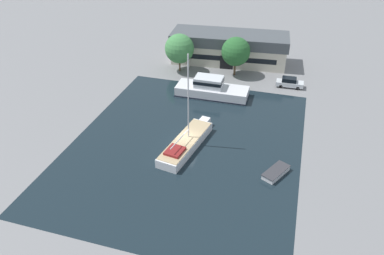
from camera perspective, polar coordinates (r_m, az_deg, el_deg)
ground_plane at (r=48.43m, az=-0.90°, el=-2.62°), size 440.00×440.00×0.00m
water_canal at (r=48.43m, az=-0.90°, el=-2.62°), size 28.90×35.49×0.01m
warehouse_building at (r=72.06m, az=5.69°, el=12.03°), size 22.09×9.27×5.54m
quay_tree_near_building at (r=65.98m, az=6.69°, el=11.42°), size 4.98×4.98×6.83m
quay_tree_by_water at (r=67.22m, az=-1.93°, el=11.93°), size 5.17×5.17×6.81m
parked_car at (r=64.51m, az=14.64°, el=6.65°), size 4.47×1.86×1.67m
sailboat_moored at (r=47.60m, az=-0.88°, el=-2.31°), size 4.48×11.90×12.38m
motor_cruiser at (r=59.61m, az=2.95°, el=5.85°), size 11.52×4.10×3.17m
small_dinghy at (r=44.49m, az=12.66°, el=-6.68°), size 3.15×4.10×0.66m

